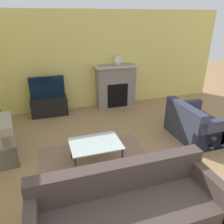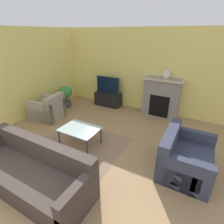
{
  "view_description": "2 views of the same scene",
  "coord_description": "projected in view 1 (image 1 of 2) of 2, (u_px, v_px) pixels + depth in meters",
  "views": [
    {
      "loc": [
        -1.06,
        -1.06,
        2.53
      ],
      "look_at": [
        0.11,
        2.61,
        0.83
      ],
      "focal_mm": 35.0,
      "sensor_mm": 36.0,
      "label": 1
    },
    {
      "loc": [
        2.1,
        -0.58,
        2.55
      ],
      "look_at": [
        0.23,
        2.8,
        0.77
      ],
      "focal_mm": 28.0,
      "sensor_mm": 36.0,
      "label": 2
    }
  ],
  "objects": [
    {
      "name": "wall_back",
      "position": [
        82.0,
        62.0,
        6.11
      ],
      "size": [
        8.58,
        0.06,
        2.7
      ],
      "color": "#EADB72",
      "rests_on": "ground_plane"
    },
    {
      "name": "area_rug",
      "position": [
        97.0,
        166.0,
        3.99
      ],
      "size": [
        2.1,
        1.87,
        0.0
      ],
      "color": "#896B56",
      "rests_on": "ground_plane"
    },
    {
      "name": "couch_loveseat",
      "position": [
        195.0,
        125.0,
        4.86
      ],
      "size": [
        0.92,
        1.2,
        0.82
      ],
      "rotation": [
        0.0,
        0.0,
        1.57
      ],
      "color": "#33384C",
      "rests_on": "ground_plane"
    },
    {
      "name": "tv_stand",
      "position": [
        49.0,
        106.0,
        6.0
      ],
      "size": [
        0.96,
        0.42,
        0.5
      ],
      "color": "black",
      "rests_on": "ground_plane"
    },
    {
      "name": "mantel_clock",
      "position": [
        118.0,
        60.0,
        6.17
      ],
      "size": [
        0.24,
        0.07,
        0.27
      ],
      "color": "beige",
      "rests_on": "fireplace"
    },
    {
      "name": "tv",
      "position": [
        47.0,
        87.0,
        5.77
      ],
      "size": [
        0.9,
        0.06,
        0.59
      ],
      "color": "#232328",
      "rests_on": "tv_stand"
    },
    {
      "name": "fireplace",
      "position": [
        116.0,
        85.0,
        6.45
      ],
      "size": [
        1.24,
        0.47,
        1.25
      ],
      "color": "gray",
      "rests_on": "ground_plane"
    },
    {
      "name": "coffee_table",
      "position": [
        95.0,
        145.0,
        3.92
      ],
      "size": [
        0.9,
        0.67,
        0.45
      ],
      "color": "#333338",
      "rests_on": "ground_plane"
    },
    {
      "name": "couch_sectional",
      "position": [
        127.0,
        211.0,
        2.73
      ],
      "size": [
        2.36,
        0.85,
        0.82
      ],
      "color": "#3D332D",
      "rests_on": "ground_plane"
    }
  ]
}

